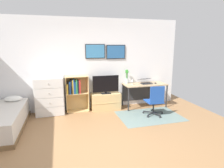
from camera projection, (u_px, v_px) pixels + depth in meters
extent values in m
plane|color=#936B44|center=(99.00, 149.00, 3.65)|extent=(7.20, 7.20, 0.00)
cube|color=white|center=(82.00, 65.00, 5.66)|extent=(6.12, 0.06, 2.70)
cube|color=black|center=(95.00, 51.00, 5.64)|extent=(0.59, 0.02, 0.42)
cube|color=teal|center=(95.00, 51.00, 5.63)|extent=(0.55, 0.01, 0.38)
cube|color=black|center=(116.00, 52.00, 5.81)|extent=(0.59, 0.02, 0.42)
cube|color=#285B93|center=(116.00, 52.00, 5.80)|extent=(0.55, 0.01, 0.38)
cube|color=slate|center=(150.00, 116.00, 5.30)|extent=(1.70, 1.20, 0.01)
ellipsoid|color=white|center=(13.00, 99.00, 5.02)|extent=(0.45, 0.29, 0.14)
cube|color=silver|center=(50.00, 96.00, 5.33)|extent=(0.77, 0.42, 1.07)
cube|color=silver|center=(50.00, 112.00, 5.20)|extent=(0.73, 0.01, 0.24)
sphere|color=#A59E8C|center=(50.00, 112.00, 5.19)|extent=(0.03, 0.03, 0.03)
cube|color=silver|center=(50.00, 103.00, 5.15)|extent=(0.73, 0.01, 0.24)
sphere|color=#A59E8C|center=(50.00, 103.00, 5.13)|extent=(0.03, 0.03, 0.03)
cube|color=silver|center=(49.00, 93.00, 5.09)|extent=(0.73, 0.01, 0.24)
sphere|color=#A59E8C|center=(49.00, 94.00, 5.08)|extent=(0.03, 0.03, 0.03)
cube|color=silver|center=(48.00, 84.00, 5.04)|extent=(0.73, 0.01, 0.24)
sphere|color=#A59E8C|center=(48.00, 84.00, 5.02)|extent=(0.03, 0.03, 0.03)
cube|color=tan|center=(66.00, 95.00, 5.50)|extent=(0.02, 0.30, 1.05)
cube|color=tan|center=(88.00, 93.00, 5.67)|extent=(0.02, 0.30, 1.05)
cube|color=tan|center=(78.00, 111.00, 5.69)|extent=(0.65, 0.30, 0.02)
cube|color=tan|center=(77.00, 93.00, 5.58)|extent=(0.61, 0.30, 0.02)
cube|color=tan|center=(77.00, 76.00, 5.48)|extent=(0.61, 0.30, 0.02)
cube|color=tan|center=(77.00, 93.00, 5.72)|extent=(0.65, 0.01, 1.05)
cube|color=gold|center=(67.00, 89.00, 5.43)|extent=(0.03, 0.18, 0.29)
cube|color=black|center=(69.00, 88.00, 5.44)|extent=(0.04, 0.20, 0.34)
cube|color=#1E519E|center=(70.00, 88.00, 5.44)|extent=(0.03, 0.17, 0.35)
cube|color=black|center=(71.00, 87.00, 5.46)|extent=(0.04, 0.21, 0.40)
cube|color=gold|center=(73.00, 87.00, 5.48)|extent=(0.03, 0.23, 0.39)
cube|color=#1E519E|center=(74.00, 86.00, 5.48)|extent=(0.03, 0.22, 0.41)
cube|color=#1E519E|center=(75.00, 88.00, 5.48)|extent=(0.02, 0.18, 0.34)
cube|color=#2D8C4C|center=(76.00, 87.00, 5.49)|extent=(0.04, 0.19, 0.39)
cube|color=black|center=(78.00, 87.00, 5.51)|extent=(0.03, 0.21, 0.38)
cube|color=red|center=(80.00, 87.00, 5.51)|extent=(0.04, 0.19, 0.39)
cube|color=tan|center=(106.00, 101.00, 5.82)|extent=(0.87, 0.40, 0.49)
cube|color=tan|center=(107.00, 103.00, 5.62)|extent=(0.87, 0.01, 0.02)
cube|color=black|center=(106.00, 93.00, 5.75)|extent=(0.28, 0.16, 0.02)
cube|color=black|center=(106.00, 92.00, 5.74)|extent=(0.06, 0.04, 0.05)
cube|color=black|center=(106.00, 84.00, 5.68)|extent=(0.79, 0.02, 0.49)
cube|color=black|center=(106.00, 84.00, 5.67)|extent=(0.76, 0.01, 0.46)
cube|color=tan|center=(145.00, 84.00, 5.95)|extent=(1.32, 0.59, 0.03)
cube|color=#2D2D30|center=(128.00, 100.00, 5.61)|extent=(0.03, 0.03, 0.71)
cube|color=#2D2D30|center=(167.00, 96.00, 5.94)|extent=(0.03, 0.03, 0.71)
cube|color=#2D2D30|center=(123.00, 95.00, 6.11)|extent=(0.03, 0.03, 0.71)
cube|color=#2D2D30|center=(158.00, 92.00, 6.44)|extent=(0.03, 0.03, 0.71)
cube|color=#2D2D30|center=(141.00, 92.00, 6.29)|extent=(1.26, 0.02, 0.50)
cylinder|color=#232326|center=(162.00, 113.00, 5.45)|extent=(0.05, 0.05, 0.05)
cube|color=#232326|center=(158.00, 112.00, 5.41)|extent=(0.28, 0.05, 0.02)
cylinder|color=#232326|center=(152.00, 110.00, 5.66)|extent=(0.05, 0.05, 0.05)
cube|color=#232326|center=(153.00, 111.00, 5.52)|extent=(0.13, 0.27, 0.02)
cylinder|color=#232326|center=(143.00, 112.00, 5.50)|extent=(0.05, 0.05, 0.05)
cube|color=#232326|center=(148.00, 112.00, 5.44)|extent=(0.24, 0.20, 0.02)
cylinder|color=#232326|center=(148.00, 117.00, 5.19)|extent=(0.05, 0.05, 0.05)
cube|color=#232326|center=(151.00, 114.00, 5.28)|extent=(0.25, 0.18, 0.02)
cylinder|color=#232326|center=(160.00, 117.00, 5.15)|extent=(0.05, 0.05, 0.05)
cube|color=#232326|center=(157.00, 114.00, 5.26)|extent=(0.10, 0.28, 0.02)
cylinder|color=#232326|center=(153.00, 107.00, 5.35)|extent=(0.04, 0.04, 0.30)
cube|color=#1E479E|center=(154.00, 101.00, 5.31)|extent=(0.46, 0.46, 0.03)
cube|color=#1E479E|center=(157.00, 95.00, 5.07)|extent=(0.40, 0.06, 0.45)
cube|color=#333338|center=(147.00, 84.00, 5.95)|extent=(0.37, 0.26, 0.01)
cube|color=black|center=(147.00, 83.00, 5.95)|extent=(0.35, 0.24, 0.00)
cube|color=#333338|center=(144.00, 79.00, 6.07)|extent=(0.37, 0.25, 0.07)
cube|color=#234C5B|center=(144.00, 79.00, 6.06)|extent=(0.35, 0.22, 0.06)
ellipsoid|color=#262628|center=(155.00, 83.00, 5.98)|extent=(0.06, 0.10, 0.03)
cylinder|color=silver|center=(127.00, 81.00, 5.99)|extent=(0.09, 0.09, 0.16)
cylinder|color=#3D8438|center=(127.00, 77.00, 5.96)|extent=(0.01, 0.01, 0.32)
sphere|color=#308B2C|center=(128.00, 72.00, 5.93)|extent=(0.07, 0.07, 0.07)
cylinder|color=#3D8438|center=(127.00, 76.00, 5.97)|extent=(0.01, 0.01, 0.36)
sphere|color=#308B2C|center=(127.00, 71.00, 5.93)|extent=(0.07, 0.07, 0.07)
cylinder|color=#3D8438|center=(126.00, 76.00, 5.96)|extent=(0.01, 0.01, 0.35)
sphere|color=#308B2C|center=(126.00, 71.00, 5.93)|extent=(0.07, 0.07, 0.07)
cylinder|color=#3D8438|center=(127.00, 77.00, 5.95)|extent=(0.01, 0.01, 0.30)
sphere|color=#308B2C|center=(127.00, 72.00, 5.92)|extent=(0.07, 0.07, 0.07)
cylinder|color=#3D8438|center=(127.00, 77.00, 5.95)|extent=(0.01, 0.01, 0.30)
sphere|color=#308B2C|center=(127.00, 72.00, 5.92)|extent=(0.07, 0.07, 0.07)
cylinder|color=silver|center=(132.00, 85.00, 5.81)|extent=(0.06, 0.06, 0.01)
cylinder|color=silver|center=(132.00, 83.00, 5.80)|extent=(0.01, 0.01, 0.10)
cone|color=silver|center=(132.00, 80.00, 5.78)|extent=(0.07, 0.07, 0.07)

